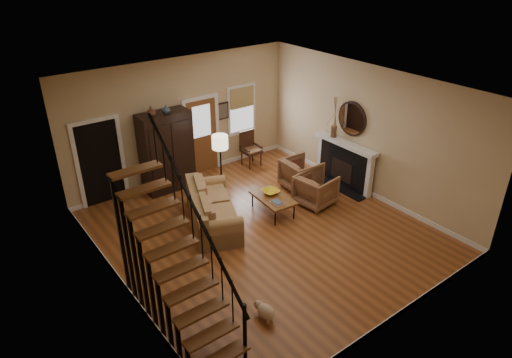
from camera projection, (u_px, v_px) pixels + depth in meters
room at (203, 150)px, 10.63m from camera, size 7.00×7.33×3.30m
staircase at (175, 244)px, 7.15m from camera, size 0.94×2.80×3.20m
fireplace at (346, 160)px, 11.98m from camera, size 0.33×1.95×2.30m
armoire at (167, 152)px, 11.67m from camera, size 1.30×0.60×2.10m
vase_a at (151, 112)px, 10.87m from camera, size 0.24×0.24×0.25m
vase_b at (166, 109)px, 11.09m from camera, size 0.20×0.20×0.21m
sofa at (213, 209)px, 10.40m from camera, size 1.72×2.41×0.82m
coffee_table at (273, 205)px, 10.93m from camera, size 0.76×1.19×0.44m
bowl at (271, 192)px, 10.94m from camera, size 0.39×0.39×0.10m
books at (277, 202)px, 10.54m from camera, size 0.21×0.29×0.05m
armchair_left at (316, 190)px, 11.23m from camera, size 0.98×0.96×0.79m
armchair_right at (301, 174)px, 11.95m from camera, size 0.95×0.93×0.82m
floor_lamp at (221, 168)px, 11.25m from camera, size 0.50×0.50×1.72m
side_chair at (251, 149)px, 13.14m from camera, size 0.54×0.54×1.02m
dog at (266, 312)px, 7.84m from camera, size 0.29×0.44×0.30m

